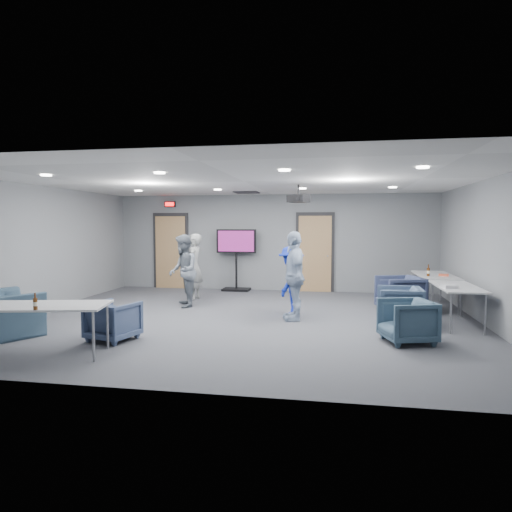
% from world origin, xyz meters
% --- Properties ---
extents(floor, '(9.00, 9.00, 0.00)m').
position_xyz_m(floor, '(0.00, 0.00, 0.00)').
color(floor, '#35363C').
rests_on(floor, ground).
extents(ceiling, '(9.00, 9.00, 0.00)m').
position_xyz_m(ceiling, '(0.00, 0.00, 2.70)').
color(ceiling, silver).
rests_on(ceiling, wall_back).
extents(wall_back, '(9.00, 0.02, 2.70)m').
position_xyz_m(wall_back, '(0.00, 4.00, 1.35)').
color(wall_back, slate).
rests_on(wall_back, floor).
extents(wall_front, '(9.00, 0.02, 2.70)m').
position_xyz_m(wall_front, '(0.00, -4.00, 1.35)').
color(wall_front, slate).
rests_on(wall_front, floor).
extents(wall_left, '(0.02, 8.00, 2.70)m').
position_xyz_m(wall_left, '(-4.50, 0.00, 1.35)').
color(wall_left, slate).
rests_on(wall_left, floor).
extents(wall_right, '(0.02, 8.00, 2.70)m').
position_xyz_m(wall_right, '(4.50, 0.00, 1.35)').
color(wall_right, slate).
rests_on(wall_right, floor).
extents(door_left, '(1.06, 0.17, 2.24)m').
position_xyz_m(door_left, '(-3.00, 3.95, 1.07)').
color(door_left, black).
rests_on(door_left, wall_back).
extents(door_right, '(1.06, 0.17, 2.24)m').
position_xyz_m(door_right, '(1.20, 3.95, 1.07)').
color(door_right, black).
rests_on(door_right, wall_back).
extents(exit_sign, '(0.32, 0.08, 0.16)m').
position_xyz_m(exit_sign, '(-3.00, 3.93, 2.45)').
color(exit_sign, black).
rests_on(exit_sign, wall_back).
extents(hvac_diffuser, '(0.60, 0.60, 0.03)m').
position_xyz_m(hvac_diffuser, '(-0.50, 2.80, 2.69)').
color(hvac_diffuser, black).
rests_on(hvac_diffuser, ceiling).
extents(downlights, '(6.18, 3.78, 0.02)m').
position_xyz_m(downlights, '(0.00, 0.00, 2.68)').
color(downlights, white).
rests_on(downlights, ceiling).
extents(person_a, '(0.40, 0.60, 1.64)m').
position_xyz_m(person_a, '(-1.69, 2.07, 0.82)').
color(person_a, gray).
rests_on(person_a, floor).
extents(person_b, '(0.87, 0.97, 1.64)m').
position_xyz_m(person_b, '(-1.62, 1.04, 0.82)').
color(person_b, slate).
rests_on(person_b, floor).
extents(person_c, '(0.66, 1.09, 1.74)m').
position_xyz_m(person_c, '(0.98, 0.08, 0.87)').
color(person_c, '#A0B3CE').
rests_on(person_c, floor).
extents(person_d, '(0.69, 1.01, 1.43)m').
position_xyz_m(person_d, '(0.88, 0.51, 0.71)').
color(person_d, '#1A2EAE').
rests_on(person_d, floor).
extents(chair_right_a, '(1.06, 1.04, 0.78)m').
position_xyz_m(chair_right_a, '(3.13, 1.24, 0.39)').
color(chair_right_a, '#323B57').
rests_on(chair_right_a, floor).
extents(chair_right_b, '(0.80, 0.78, 0.72)m').
position_xyz_m(chair_right_b, '(2.96, -0.04, 0.36)').
color(chair_right_b, '#37475F').
rests_on(chair_right_b, floor).
extents(chair_right_c, '(0.94, 0.92, 0.69)m').
position_xyz_m(chair_right_c, '(2.90, -1.34, 0.34)').
color(chair_right_c, '#364B5D').
rests_on(chair_right_c, floor).
extents(chair_front_a, '(0.84, 0.85, 0.64)m').
position_xyz_m(chair_front_a, '(-1.74, -2.01, 0.32)').
color(chair_front_a, '#3D4B6A').
rests_on(chair_front_a, floor).
extents(chair_front_b, '(1.48, 1.42, 0.74)m').
position_xyz_m(chair_front_b, '(-3.70, -2.08, 0.37)').
color(chair_front_b, '#334758').
rests_on(chair_front_b, floor).
extents(table_right_a, '(0.77, 1.85, 0.73)m').
position_xyz_m(table_right_a, '(4.00, 2.07, 0.69)').
color(table_right_a, '#B6B8BB').
rests_on(table_right_a, floor).
extents(table_right_b, '(0.71, 1.70, 0.73)m').
position_xyz_m(table_right_b, '(4.00, 0.17, 0.68)').
color(table_right_b, '#B6B8BB').
rests_on(table_right_b, floor).
extents(table_front_left, '(2.10, 1.22, 0.73)m').
position_xyz_m(table_front_left, '(-2.40, -3.00, 0.69)').
color(table_front_left, '#B6B8BB').
rests_on(table_front_left, floor).
extents(bottle_front, '(0.06, 0.06, 0.23)m').
position_xyz_m(bottle_front, '(-2.15, -3.34, 0.81)').
color(bottle_front, '#4F280D').
rests_on(bottle_front, table_front_left).
extents(bottle_right, '(0.07, 0.07, 0.26)m').
position_xyz_m(bottle_right, '(3.78, 1.73, 0.83)').
color(bottle_right, '#4F280D').
rests_on(bottle_right, table_right_a).
extents(snack_box, '(0.23, 0.18, 0.05)m').
position_xyz_m(snack_box, '(4.12, 1.81, 0.75)').
color(snack_box, '#DB5436').
rests_on(snack_box, table_right_a).
extents(wrapper, '(0.30, 0.25, 0.06)m').
position_xyz_m(wrapper, '(3.79, -0.17, 0.76)').
color(wrapper, silver).
rests_on(wrapper, table_right_b).
extents(tv_stand, '(1.13, 0.54, 1.73)m').
position_xyz_m(tv_stand, '(-0.99, 3.75, 0.98)').
color(tv_stand, black).
rests_on(tv_stand, floor).
extents(projector, '(0.49, 0.46, 0.37)m').
position_xyz_m(projector, '(1.00, 0.78, 2.40)').
color(projector, black).
rests_on(projector, ceiling).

